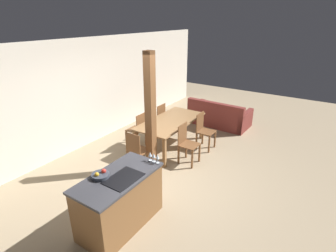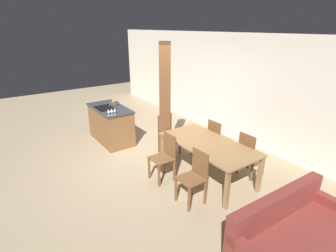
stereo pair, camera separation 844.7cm
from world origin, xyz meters
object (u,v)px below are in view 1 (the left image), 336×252
(dining_chair_far_right, at_px, (158,119))
(kitchen_island, at_px, (120,201))
(wine_glass_middle, at_px, (154,156))
(couch, at_px, (219,116))
(wine_glass_far, at_px, (150,155))
(wine_glass_near, at_px, (158,157))
(timber_post, at_px, (151,115))
(dining_table, at_px, (171,124))
(dining_chair_head_end, at_px, (137,150))
(dining_chair_far_left, at_px, (138,129))
(dining_chair_near_right, at_px, (204,130))
(dining_chair_near_left, at_px, (187,143))
(fruit_bowl, at_px, (101,175))

(dining_chair_far_right, bearing_deg, kitchen_island, 25.51)
(wine_glass_middle, xyz_separation_m, couch, (4.25, 0.61, -0.77))
(wine_glass_far, bearing_deg, kitchen_island, 167.87)
(wine_glass_near, height_order, dining_chair_far_right, wine_glass_near)
(timber_post, bearing_deg, dining_table, 11.29)
(wine_glass_near, distance_m, dining_chair_head_end, 1.45)
(dining_chair_head_end, bearing_deg, wine_glass_middle, 143.18)
(dining_table, distance_m, dining_chair_head_end, 1.36)
(dining_chair_far_right, distance_m, timber_post, 1.99)
(wine_glass_far, bearing_deg, dining_chair_far_left, 44.72)
(kitchen_island, distance_m, dining_chair_far_right, 3.55)
(wine_glass_middle, distance_m, dining_table, 2.39)
(wine_glass_far, xyz_separation_m, dining_chair_far_left, (1.68, 1.66, -0.54))
(dining_chair_far_right, relative_size, dining_chair_head_end, 1.00)
(dining_chair_near_right, distance_m, dining_chair_far_right, 1.43)
(dining_chair_near_right, relative_size, dining_chair_head_end, 1.00)
(dining_chair_near_left, distance_m, dining_chair_far_left, 1.43)
(wine_glass_near, distance_m, dining_chair_far_left, 2.53)
(fruit_bowl, xyz_separation_m, dining_chair_near_right, (3.36, -0.09, -0.47))
(kitchen_island, height_order, dining_chair_near_left, dining_chair_near_left)
(fruit_bowl, distance_m, couch, 5.10)
(dining_chair_near_right, distance_m, dining_chair_far_left, 1.68)
(kitchen_island, xyz_separation_m, dining_chair_far_left, (2.32, 1.53, 0.03))
(wine_glass_middle, distance_m, couch, 4.37)
(wine_glass_middle, height_order, dining_chair_head_end, wine_glass_middle)
(dining_table, distance_m, dining_chair_near_left, 0.85)
(dining_chair_near_left, height_order, dining_chair_far_right, same)
(dining_table, bearing_deg, dining_chair_far_right, 58.28)
(wine_glass_far, relative_size, dining_table, 0.08)
(wine_glass_far, bearing_deg, wine_glass_near, -90.00)
(dining_chair_near_left, bearing_deg, dining_table, 58.28)
(kitchen_island, bearing_deg, dining_chair_head_end, 30.06)
(timber_post, bearing_deg, wine_glass_far, -143.81)
(wine_glass_far, height_order, dining_chair_far_left, wine_glass_far)
(kitchen_island, height_order, couch, kitchen_island)
(wine_glass_near, xyz_separation_m, couch, (4.25, 0.68, -0.77))
(timber_post, bearing_deg, dining_chair_near_right, -17.26)
(wine_glass_middle, relative_size, timber_post, 0.06)
(wine_glass_far, bearing_deg, dining_chair_far_right, 33.00)
(wine_glass_near, bearing_deg, dining_chair_near_left, 13.07)
(dining_chair_far_right, height_order, dining_chair_head_end, same)
(dining_chair_far_left, bearing_deg, wine_glass_middle, 46.00)
(timber_post, bearing_deg, dining_chair_head_end, 134.73)
(kitchen_island, relative_size, dining_chair_near_right, 1.52)
(dining_chair_far_left, bearing_deg, dining_table, 121.72)
(wine_glass_middle, xyz_separation_m, dining_chair_head_end, (0.77, 1.03, -0.54))
(dining_chair_far_left, height_order, timber_post, timber_post)
(wine_glass_near, bearing_deg, kitchen_island, 155.61)
(dining_chair_near_left, bearing_deg, wine_glass_middle, -169.41)
(couch, bearing_deg, wine_glass_near, 101.06)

